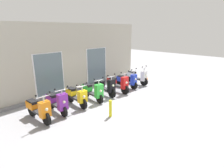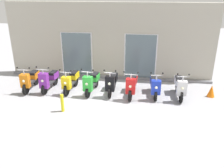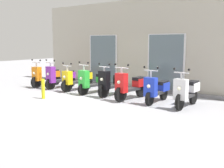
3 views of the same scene
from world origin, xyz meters
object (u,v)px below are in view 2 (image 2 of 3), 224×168
object	(u,v)px
scooter_orange	(30,80)
scooter_red	(132,85)
scooter_yellow	(71,81)
scooter_black	(112,82)
scooter_white	(180,86)
scooter_green	(92,82)
scooter_blue	(155,86)
curb_bollard	(62,103)
traffic_cone	(211,91)
scooter_purple	(49,80)

from	to	relation	value
scooter_orange	scooter_red	distance (m)	4.61
scooter_yellow	scooter_black	world-z (taller)	scooter_black
scooter_orange	scooter_white	world-z (taller)	scooter_white
scooter_green	scooter_blue	size ratio (longest dim) A/B	1.07
scooter_black	scooter_red	world-z (taller)	scooter_red
scooter_blue	scooter_green	bearing A→B (deg)	-179.26
scooter_orange	scooter_blue	world-z (taller)	scooter_orange
scooter_black	curb_bollard	bearing A→B (deg)	-130.37
traffic_cone	scooter_green	bearing A→B (deg)	-176.84
scooter_orange	curb_bollard	xyz separation A→B (m)	(2.11, -1.79, -0.13)
scooter_yellow	scooter_black	xyz separation A→B (m)	(1.86, -0.02, 0.03)
scooter_black	traffic_cone	bearing A→B (deg)	3.44
scooter_green	scooter_red	world-z (taller)	scooter_red
scooter_yellow	curb_bollard	distance (m)	1.94
scooter_yellow	scooter_black	distance (m)	1.86
scooter_purple	scooter_blue	world-z (taller)	scooter_purple
scooter_purple	scooter_black	size ratio (longest dim) A/B	1.01
traffic_cone	curb_bollard	size ratio (longest dim) A/B	0.74
traffic_cone	curb_bollard	distance (m)	6.25
scooter_orange	scooter_purple	xyz separation A→B (m)	(0.86, 0.08, 0.02)
scooter_blue	curb_bollard	xyz separation A→B (m)	(-3.46, -1.90, -0.11)
scooter_orange	scooter_blue	distance (m)	5.57
scooter_orange	traffic_cone	xyz separation A→B (m)	(7.98, 0.36, -0.22)
scooter_orange	scooter_green	size ratio (longest dim) A/B	1.02
scooter_red	traffic_cone	bearing A→B (deg)	6.11
scooter_purple	scooter_orange	bearing A→B (deg)	-174.39
scooter_orange	scooter_blue	bearing A→B (deg)	1.14
scooter_green	curb_bollard	xyz separation A→B (m)	(-0.71, -1.87, -0.13)
scooter_green	scooter_white	size ratio (longest dim) A/B	1.02
scooter_black	scooter_red	xyz separation A→B (m)	(0.89, -0.10, -0.03)
scooter_black	scooter_orange	bearing A→B (deg)	-178.40
scooter_purple	curb_bollard	distance (m)	2.26
scooter_red	scooter_blue	bearing A→B (deg)	6.61
scooter_purple	scooter_green	distance (m)	1.97
curb_bollard	scooter_purple	bearing A→B (deg)	123.84
scooter_blue	traffic_cone	world-z (taller)	scooter_blue
scooter_yellow	scooter_white	xyz separation A→B (m)	(4.75, -0.03, 0.02)
scooter_white	curb_bollard	xyz separation A→B (m)	(-4.50, -1.89, -0.15)
scooter_purple	scooter_red	bearing A→B (deg)	-1.29
scooter_red	scooter_black	bearing A→B (deg)	173.29
scooter_green	traffic_cone	bearing A→B (deg)	3.16
scooter_blue	scooter_yellow	bearing A→B (deg)	179.73
scooter_red	traffic_cone	xyz separation A→B (m)	(3.37, 0.36, -0.23)
scooter_purple	scooter_black	distance (m)	2.87
scooter_yellow	scooter_white	bearing A→B (deg)	-0.37
scooter_purple	scooter_yellow	bearing A→B (deg)	2.51
scooter_purple	scooter_yellow	xyz separation A→B (m)	(1.01, 0.04, -0.01)
scooter_black	scooter_white	bearing A→B (deg)	-0.13
scooter_green	traffic_cone	size ratio (longest dim) A/B	3.08
scooter_white	scooter_purple	bearing A→B (deg)	-179.86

